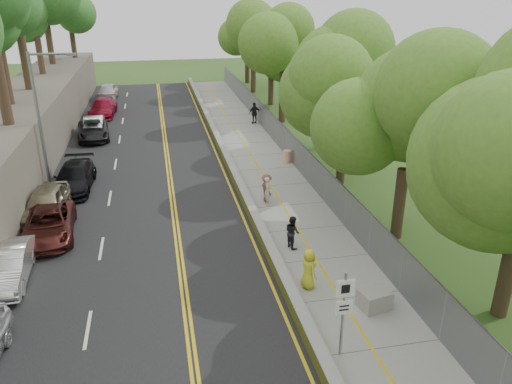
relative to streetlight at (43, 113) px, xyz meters
name	(u,v)px	position (x,y,z in m)	size (l,w,h in m)	color
ground	(285,306)	(10.46, -14.00, -4.64)	(140.00, 140.00, 0.00)	#33511E
road	(142,178)	(5.06, 1.00, -4.62)	(11.20, 66.00, 0.04)	black
sidewalk	(265,169)	(13.01, 1.00, -4.61)	(4.20, 66.00, 0.05)	gray
jersey_barrier	(231,168)	(10.71, 1.00, -4.34)	(0.42, 66.00, 0.60)	gold
chainlink_fence	(296,153)	(15.11, 1.00, -3.64)	(0.04, 66.00, 2.00)	slate
trees_fenceside	(335,59)	(17.46, 1.00, 2.36)	(7.00, 66.00, 14.00)	#598A2B
streetlight	(43,113)	(0.00, 0.00, 0.00)	(2.52, 0.22, 8.00)	gray
signpost	(344,306)	(11.51, -17.02, -2.68)	(0.62, 0.09, 3.10)	gray
construction_barrel	(287,156)	(14.76, 2.00, -4.17)	(0.51, 0.51, 0.84)	#FF632B
concrete_block	(375,300)	(13.66, -14.84, -4.23)	(1.09, 0.82, 0.73)	gray
car_1	(8,266)	(-0.14, -10.12, -3.90)	(1.49, 4.26, 1.40)	silver
car_2	(49,224)	(0.79, -6.32, -3.92)	(2.26, 4.89, 1.36)	#511E1B
car_3	(74,177)	(1.19, -0.14, -3.86)	(2.06, 5.08, 1.47)	black
car_4	(46,203)	(0.29, -4.02, -3.79)	(1.90, 4.73, 1.61)	gray
car_5	(94,126)	(1.23, 11.80, -3.89)	(1.51, 4.32, 1.42)	#A6A8AD
car_6	(93,130)	(1.29, 10.62, -3.90)	(2.31, 5.00, 1.39)	black
car_7	(103,108)	(1.46, 18.28, -3.83)	(2.16, 5.31, 1.54)	maroon
car_8	(107,92)	(1.36, 25.68, -3.79)	(1.91, 4.74, 1.62)	silver
painter_0	(309,269)	(11.65, -13.00, -3.75)	(0.82, 0.54, 1.68)	gold
painter_1	(268,191)	(11.91, -4.56, -3.81)	(0.57, 0.37, 1.55)	silver
painter_2	(292,232)	(11.91, -9.66, -3.81)	(0.76, 0.59, 1.56)	black
painter_3	(267,188)	(11.91, -4.31, -3.78)	(1.05, 0.60, 1.62)	brown
person_far	(254,113)	(14.66, 12.67, -3.66)	(1.09, 0.45, 1.86)	black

